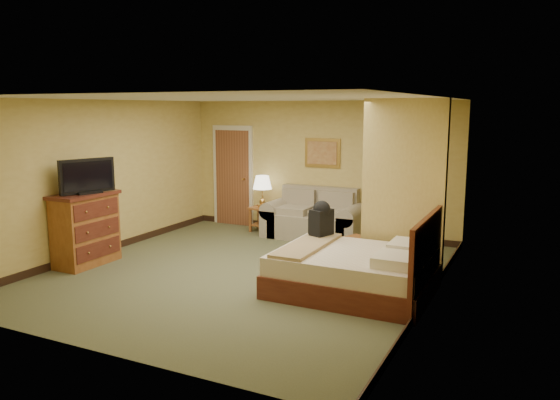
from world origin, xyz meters
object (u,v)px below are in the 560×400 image
Objects in this scene: loveseat at (314,222)px; dresser at (86,229)px; coffee_table at (358,247)px; bed at (358,271)px.

dresser is (-2.54, -3.26, 0.27)m from loveseat.
dresser is (-3.88, -1.87, 0.29)m from coffee_table.
loveseat is at bearing 133.62° from coffee_table.
coffee_table is (1.33, -1.40, -0.02)m from loveseat.
bed reaches higher than coffee_table.
coffee_table is 0.72× the size of dresser.
dresser is at bearing -127.94° from loveseat.
dresser is at bearing -172.23° from bed.
bed is at bearing -71.96° from coffee_table.
bed is (0.42, -1.28, 0.02)m from coffee_table.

